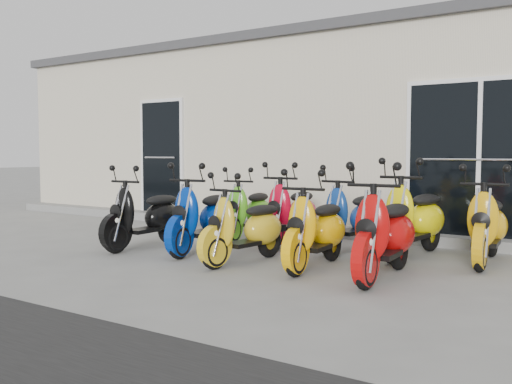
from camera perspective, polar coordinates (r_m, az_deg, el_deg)
ground at (r=7.48m, az=-2.55°, el=-6.01°), size 80.00×80.00×0.00m
building at (r=11.97m, az=12.28°, el=5.35°), size 14.00×6.00×3.20m
roof_cap at (r=12.13m, az=12.40°, el=13.30°), size 14.20×6.20×0.16m
front_step at (r=9.16m, az=4.91°, el=-3.70°), size 14.00×0.40×0.15m
door_left at (r=11.08m, az=-9.39°, el=3.74°), size 1.07×0.08×2.22m
door_right at (r=8.31m, az=21.46°, el=3.45°), size 2.02×0.08×2.22m
scooter_front_black at (r=7.86m, az=-11.07°, el=-1.42°), size 0.56×1.54×1.14m
scooter_front_blue at (r=7.41m, az=-5.37°, el=-1.52°), size 0.79×1.66×1.18m
scooter_front_orange_a at (r=6.66m, az=-1.14°, el=-2.55°), size 0.71×1.52×1.08m
scooter_front_orange_b at (r=6.39m, az=6.04°, el=-2.63°), size 0.65×1.56×1.13m
scooter_front_red at (r=5.97m, az=12.77°, el=-2.76°), size 0.69×1.67×1.21m
scooter_back_green at (r=8.52m, az=-0.71°, el=-1.08°), size 0.72×1.53×1.09m
scooter_back_red at (r=8.06m, az=3.59°, el=-1.08°), size 0.70×1.63×1.17m
scooter_back_blue at (r=7.67m, az=9.62°, el=-1.50°), size 0.79×1.62×1.14m
scooter_back_yellow at (r=7.30m, az=15.53°, el=-1.48°), size 0.79×1.74×1.24m
scooter_back_extra at (r=7.13m, az=22.15°, el=-2.03°), size 0.70×1.63×1.17m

